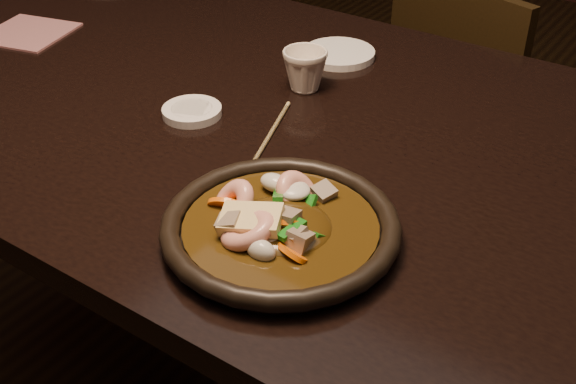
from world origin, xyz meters
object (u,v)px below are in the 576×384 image
Objects in this scene: table at (249,146)px; plate at (281,228)px; chair at (472,123)px; tea_cup at (305,69)px.

plate is at bearing -46.06° from table.
plate is (0.10, -0.96, 0.33)m from chair.
table is 0.16m from tea_cup.
tea_cup is at bearing 119.34° from plate.
table is 5.42× the size of plate.
chair is at bearing 80.79° from tea_cup.
chair is 2.74× the size of plate.
chair is at bearing 96.13° from plate.
plate is 0.41m from tea_cup.
chair is at bearing 78.68° from table.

